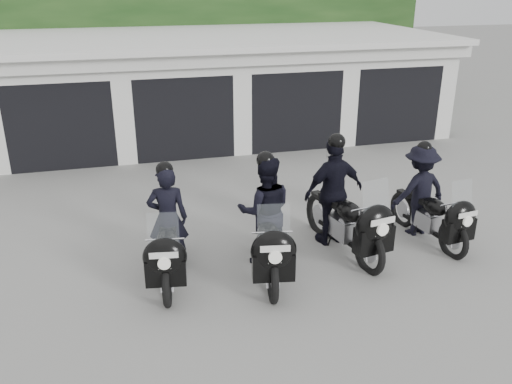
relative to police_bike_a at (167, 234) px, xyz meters
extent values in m
plane|color=gray|center=(1.14, 0.56, -0.77)|extent=(80.00, 80.00, 0.00)
cube|color=silver|center=(1.14, 9.06, 0.63)|extent=(16.00, 6.00, 2.80)
cube|color=silver|center=(1.14, 8.86, 2.11)|extent=(16.40, 6.80, 0.16)
cube|color=silver|center=(1.14, 5.81, 1.88)|extent=(16.40, 0.12, 0.40)
cube|color=black|center=(1.14, 6.04, -0.65)|extent=(16.00, 0.06, 0.24)
cube|color=black|center=(-1.96, 7.26, 0.33)|extent=(2.60, 2.60, 2.20)
cube|color=silver|center=(-1.96, 6.21, 1.73)|extent=(2.60, 0.50, 0.60)
cube|color=silver|center=(-0.41, 6.21, 0.63)|extent=(0.50, 0.50, 2.80)
cube|color=black|center=(1.14, 7.26, 0.33)|extent=(2.60, 2.60, 2.20)
cube|color=silver|center=(1.14, 6.21, 1.73)|extent=(2.60, 0.50, 0.60)
cube|color=silver|center=(2.69, 6.21, 0.63)|extent=(0.50, 0.50, 2.80)
cube|color=black|center=(4.24, 7.26, 0.33)|extent=(2.60, 2.60, 2.20)
cube|color=silver|center=(4.24, 6.21, 1.73)|extent=(2.60, 0.50, 0.60)
cube|color=silver|center=(5.79, 6.21, 0.63)|extent=(0.50, 0.50, 2.80)
cube|color=black|center=(7.34, 7.26, 0.33)|extent=(2.60, 2.60, 2.20)
cube|color=silver|center=(7.34, 6.21, 1.73)|extent=(2.60, 0.50, 0.60)
cube|color=silver|center=(8.89, 6.21, 0.63)|extent=(0.50, 0.50, 2.80)
cube|color=#163513|center=(1.14, 13.06, 1.38)|extent=(20.00, 2.00, 4.30)
cylinder|color=black|center=(4.14, 14.56, 0.88)|extent=(0.24, 0.24, 3.30)
cylinder|color=black|center=(8.64, 14.56, 0.88)|extent=(0.24, 0.24, 3.30)
torus|color=black|center=(-0.11, -0.73, -0.45)|extent=(0.23, 0.76, 0.75)
torus|color=black|center=(0.11, 0.73, -0.45)|extent=(0.23, 0.76, 0.75)
cube|color=#ACACB1|center=(0.00, 0.02, -0.38)|extent=(0.35, 0.60, 0.33)
cube|color=black|center=(0.00, 0.00, -0.55)|extent=(0.29, 1.34, 0.06)
ellipsoid|color=black|center=(-0.02, -0.15, -0.03)|extent=(0.42, 0.64, 0.30)
cube|color=black|center=(0.04, 0.28, -0.01)|extent=(0.35, 0.60, 0.10)
ellipsoid|color=black|center=(-0.13, -0.82, 0.03)|extent=(0.69, 0.44, 0.62)
cube|color=black|center=(-0.13, -0.82, -0.21)|extent=(0.63, 0.32, 0.41)
cube|color=#B2BFC6|center=(-0.12, -0.79, 0.44)|extent=(0.47, 0.19, 0.53)
cylinder|color=silver|center=(-0.09, -0.61, 0.22)|extent=(0.57, 0.12, 0.03)
cube|color=silver|center=(-0.15, -0.99, 0.15)|extent=(0.41, 0.08, 0.09)
cube|color=silver|center=(-0.15, -0.96, -0.03)|extent=(0.19, 0.04, 0.10)
imported|color=black|center=(0.05, 0.30, 0.13)|extent=(0.72, 0.53, 1.81)
sphere|color=black|center=(0.05, 0.30, 0.98)|extent=(0.28, 0.28, 0.28)
torus|color=black|center=(1.45, -1.04, -0.43)|extent=(0.25, 0.81, 0.80)
torus|color=black|center=(1.72, 0.51, -0.43)|extent=(0.25, 0.81, 0.80)
cube|color=#ACACB1|center=(1.59, -0.24, -0.36)|extent=(0.38, 0.64, 0.35)
cube|color=black|center=(1.58, -0.26, -0.53)|extent=(0.33, 1.41, 0.07)
ellipsoid|color=black|center=(1.56, -0.42, 0.01)|extent=(0.46, 0.68, 0.31)
cube|color=black|center=(1.64, 0.04, 0.04)|extent=(0.38, 0.64, 0.11)
ellipsoid|color=black|center=(1.43, -1.12, 0.08)|extent=(0.74, 0.47, 0.66)
cube|color=black|center=(1.43, -1.12, -0.17)|extent=(0.67, 0.35, 0.44)
cube|color=#B2BFC6|center=(1.44, -1.09, 0.52)|extent=(0.50, 0.21, 0.56)
cylinder|color=silver|center=(1.47, -0.91, 0.28)|extent=(0.61, 0.13, 0.03)
cube|color=silver|center=(1.40, -1.31, 0.21)|extent=(0.43, 0.09, 0.10)
cube|color=silver|center=(1.41, -1.28, 0.01)|extent=(0.20, 0.05, 0.11)
imported|color=black|center=(1.64, 0.06, 0.19)|extent=(1.04, 0.87, 1.92)
sphere|color=black|center=(1.64, 0.06, 1.08)|extent=(0.30, 0.30, 0.30)
torus|color=black|center=(3.24, -0.66, -0.42)|extent=(0.26, 0.84, 0.83)
torus|color=black|center=(2.96, 0.95, -0.42)|extent=(0.26, 0.84, 0.83)
cube|color=#ACACB1|center=(3.10, 0.17, -0.34)|extent=(0.39, 0.67, 0.36)
cube|color=black|center=(3.10, 0.15, -0.52)|extent=(0.33, 1.47, 0.07)
ellipsoid|color=black|center=(3.13, -0.02, 0.05)|extent=(0.47, 0.71, 0.33)
cube|color=black|center=(3.05, 0.46, 0.07)|extent=(0.39, 0.67, 0.11)
ellipsoid|color=black|center=(3.25, -0.75, 0.11)|extent=(0.77, 0.49, 0.68)
cube|color=black|center=(3.25, -0.75, -0.15)|extent=(0.69, 0.36, 0.45)
cube|color=#B2BFC6|center=(3.25, -0.72, 0.57)|extent=(0.51, 0.21, 0.58)
cylinder|color=silver|center=(3.21, -0.52, 0.32)|extent=(0.63, 0.14, 0.03)
cube|color=silver|center=(3.28, -0.94, 0.25)|extent=(0.45, 0.09, 0.10)
cube|color=silver|center=(3.28, -0.91, 0.05)|extent=(0.20, 0.05, 0.11)
imported|color=black|center=(3.04, 0.48, 0.22)|extent=(1.26, 0.85, 1.99)
sphere|color=black|center=(3.04, 0.48, 1.16)|extent=(0.31, 0.31, 0.31)
torus|color=black|center=(4.89, -0.57, -0.46)|extent=(0.21, 0.74, 0.73)
torus|color=black|center=(4.70, 0.85, -0.46)|extent=(0.21, 0.74, 0.73)
cube|color=#ACACB1|center=(4.79, 0.16, -0.39)|extent=(0.33, 0.58, 0.32)
cube|color=black|center=(4.79, 0.14, -0.55)|extent=(0.25, 1.30, 0.06)
ellipsoid|color=black|center=(4.81, -0.01, -0.05)|extent=(0.40, 0.61, 0.29)
cube|color=black|center=(4.76, 0.41, -0.03)|extent=(0.33, 0.58, 0.10)
ellipsoid|color=black|center=(4.90, -0.65, 0.01)|extent=(0.67, 0.41, 0.60)
cube|color=black|center=(4.90, -0.65, -0.22)|extent=(0.60, 0.30, 0.40)
cube|color=#B2BFC6|center=(4.90, -0.62, 0.40)|extent=(0.45, 0.17, 0.51)
cylinder|color=silver|center=(4.87, -0.46, 0.18)|extent=(0.56, 0.10, 0.03)
cube|color=silver|center=(4.92, -0.82, 0.13)|extent=(0.40, 0.07, 0.09)
cube|color=silver|center=(4.92, -0.79, -0.05)|extent=(0.18, 0.04, 0.10)
imported|color=black|center=(4.75, 0.43, 0.10)|extent=(1.20, 0.73, 1.75)
sphere|color=black|center=(4.75, 0.43, 0.92)|extent=(0.27, 0.27, 0.27)
camera|label=1|loc=(-0.64, -7.87, 3.85)|focal=38.00mm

